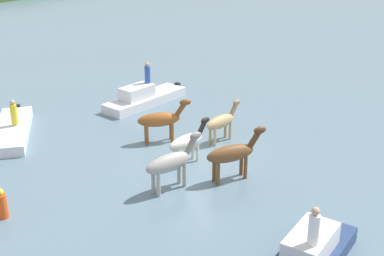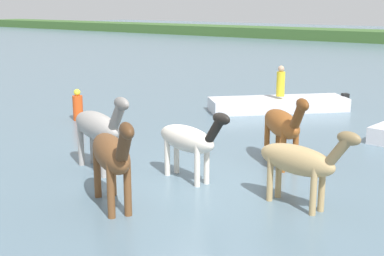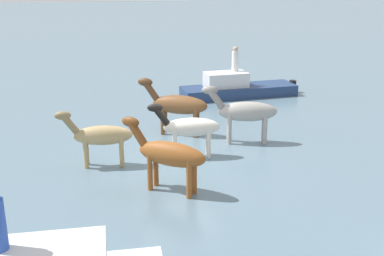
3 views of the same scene
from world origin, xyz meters
name	(u,v)px [view 1 (image 1 of 3)]	position (x,y,z in m)	size (l,w,h in m)	color
ground_plane	(194,160)	(0.00, 0.00, 0.00)	(178.33, 178.33, 0.00)	slate
horse_chestnut_trailing	(187,142)	(-0.39, 0.11, 1.00)	(2.36, 0.90, 1.82)	silver
horse_dun_straggler	(161,120)	(0.85, 2.47, 1.10)	(2.18, 2.00, 1.99)	brown
horse_mid_herd	(171,162)	(-2.62, -0.66, 1.14)	(2.66, 1.18, 2.07)	#9E9993
horse_gray_outer	(222,121)	(2.46, 0.12, 1.00)	(2.35, 0.84, 1.81)	tan
horse_lead	(232,153)	(-0.59, -2.21, 1.14)	(2.49, 1.73, 2.07)	brown
boat_launch_far	(13,132)	(-2.61, 8.89, 0.18)	(4.80, 4.94, 0.76)	silver
boat_dinghy_port	(144,99)	(4.47, 6.44, 0.32)	(5.59, 2.03, 1.36)	silver
person_boatman_standing	(14,113)	(-2.50, 8.77, 1.16)	(0.32, 0.32, 1.19)	yellow
person_spotter_bow	(147,73)	(4.80, 6.39, 1.76)	(0.32, 0.32, 1.19)	#2D51B2
person_watcher_seated	(314,227)	(-4.75, -7.19, 1.77)	(0.32, 0.32, 1.19)	silver
buoy_channel_marker	(2,205)	(-7.61, 2.99, 0.51)	(0.36, 0.36, 1.14)	#E54C19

